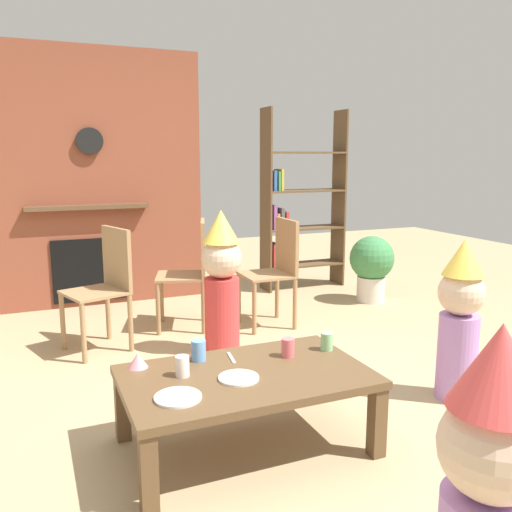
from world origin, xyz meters
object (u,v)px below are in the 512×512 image
paper_cup_near_left (182,366)px  paper_cup_near_right (198,350)px  child_with_cone_hat (488,499)px  dining_chair_right (277,266)px  paper_plate_front (239,378)px  child_in_pink (460,316)px  paper_plate_rear (178,397)px  bookshelf (296,210)px  coffee_table (246,383)px  child_by_the_chairs (222,279)px  dining_chair_middle (192,268)px  paper_cup_center (288,348)px  potted_plant_tall (372,264)px  dining_chair_left (106,281)px  paper_cup_far_left (327,341)px  birthday_cake_slice (138,360)px

paper_cup_near_left → paper_cup_near_right: size_ratio=0.93×
paper_cup_near_left → paper_cup_near_right: paper_cup_near_right is taller
child_with_cone_hat → dining_chair_right: 3.20m
paper_plate_front → child_in_pink: (1.41, 0.08, 0.11)m
paper_plate_rear → child_in_pink: bearing=5.8°
bookshelf → child_with_cone_hat: size_ratio=1.87×
coffee_table → child_by_the_chairs: child_by_the_chairs is taller
coffee_table → dining_chair_middle: (0.30, 1.94, 0.18)m
paper_cup_center → paper_plate_front: size_ratio=0.51×
potted_plant_tall → paper_cup_near_left: bearing=-141.1°
paper_plate_front → dining_chair_left: dining_chair_left is taller
paper_plate_front → child_with_cone_hat: bearing=-81.2°
paper_cup_far_left → paper_cup_near_left: bearing=-177.1°
child_with_cone_hat → potted_plant_tall: bearing=-36.6°
bookshelf → paper_cup_near_left: size_ratio=19.04×
coffee_table → child_in_pink: (1.35, 0.03, 0.17)m
birthday_cake_slice → potted_plant_tall: size_ratio=0.15×
birthday_cake_slice → child_with_cone_hat: (0.61, -1.62, 0.11)m
paper_cup_center → dining_chair_right: bearing=66.9°
paper_cup_far_left → child_with_cone_hat: (-0.38, -1.47, 0.10)m
paper_cup_near_left → paper_plate_front: size_ratio=0.52×
paper_plate_front → paper_cup_near_right: bearing=108.9°
paper_plate_front → child_by_the_chairs: child_by_the_chairs is taller
paper_plate_front → birthday_cake_slice: (-0.41, 0.33, 0.03)m
bookshelf → paper_cup_near_right: 3.25m
bookshelf → paper_plate_front: bearing=-121.6°
paper_cup_far_left → bookshelf: bearing=66.1°
child_in_pink → potted_plant_tall: 2.18m
paper_cup_center → coffee_table: bearing=-157.5°
paper_cup_center → child_with_cone_hat: bearing=-95.5°
child_by_the_chairs → potted_plant_tall: size_ratio=1.61×
paper_cup_near_right → paper_cup_center: size_ratio=1.09×
dining_chair_right → birthday_cake_slice: bearing=46.5°
birthday_cake_slice → dining_chair_right: bearing=45.4°
paper_cup_center → paper_plate_front: 0.38m
coffee_table → paper_plate_front: (-0.06, -0.05, 0.06)m
birthday_cake_slice → dining_chair_right: dining_chair_right is taller
paper_plate_front → child_by_the_chairs: bearing=73.9°
birthday_cake_slice → child_with_cone_hat: 1.73m
paper_cup_near_left → coffee_table: bearing=-15.9°
paper_cup_far_left → birthday_cake_slice: 0.99m
coffee_table → paper_cup_near_right: paper_cup_near_right is taller
child_with_cone_hat → dining_chair_left: 3.11m
paper_cup_near_right → birthday_cake_slice: bearing=174.9°
bookshelf → paper_cup_near_right: size_ratio=17.73×
bookshelf → dining_chair_right: (-0.75, -1.12, -0.33)m
dining_chair_right → dining_chair_middle: bearing=-15.8°
paper_cup_near_left → paper_plate_rear: (-0.08, -0.23, -0.04)m
paper_cup_near_left → child_in_pink: 1.64m
child_in_pink → dining_chair_right: child_in_pink is taller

